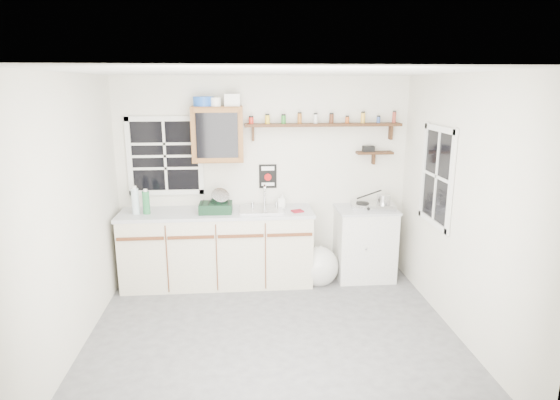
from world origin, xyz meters
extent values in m
cube|color=#4B4B4D|center=(0.00, 0.00, -0.01)|extent=(3.60, 3.20, 0.02)
cube|color=silver|center=(0.00, 0.00, 2.51)|extent=(3.60, 3.20, 0.02)
cube|color=beige|center=(-1.81, 0.00, 1.25)|extent=(0.02, 3.20, 2.50)
cube|color=beige|center=(1.81, 0.00, 1.25)|extent=(0.02, 3.20, 2.50)
cube|color=beige|center=(0.00, 1.61, 1.25)|extent=(3.60, 0.02, 2.50)
cube|color=beige|center=(0.00, -1.61, 1.25)|extent=(3.60, 0.02, 2.50)
cube|color=#BAB39A|center=(-0.58, 1.30, 0.44)|extent=(2.27, 0.60, 0.88)
cube|color=#A8ABB0|center=(-0.58, 1.30, 0.90)|extent=(2.31, 0.62, 0.04)
cube|color=#572D17|center=(-1.44, 0.99, 0.70)|extent=(0.53, 0.02, 0.03)
cube|color=#572D17|center=(-0.87, 0.99, 0.70)|extent=(0.53, 0.02, 0.03)
cube|color=#572D17|center=(-0.30, 0.99, 0.70)|extent=(0.53, 0.02, 0.03)
cube|color=#572D17|center=(0.27, 0.99, 0.70)|extent=(0.53, 0.02, 0.03)
cube|color=beige|center=(1.25, 1.33, 0.44)|extent=(0.70, 0.55, 0.88)
cube|color=#A8ABB0|center=(1.25, 1.33, 0.90)|extent=(0.73, 0.57, 0.03)
cube|color=#B1B1B6|center=(-0.05, 1.30, 0.93)|extent=(0.52, 0.44, 0.03)
cylinder|color=#B1B1B6|center=(0.00, 1.46, 1.06)|extent=(0.02, 0.02, 0.28)
cylinder|color=#B1B1B6|center=(0.00, 1.40, 1.19)|extent=(0.02, 0.14, 0.02)
cube|color=brown|center=(-0.55, 1.45, 1.82)|extent=(0.60, 0.30, 0.65)
cube|color=black|center=(-0.55, 1.29, 1.82)|extent=(0.48, 0.02, 0.52)
cylinder|color=#1948A6|center=(-0.70, 1.45, 2.21)|extent=(0.24, 0.24, 0.11)
cube|color=silver|center=(-0.37, 1.45, 2.22)|extent=(0.18, 0.15, 0.14)
cylinder|color=silver|center=(-0.56, 1.40, 2.20)|extent=(0.12, 0.12, 0.10)
cube|color=#321F0E|center=(0.73, 1.51, 1.92)|extent=(1.91, 0.18, 0.04)
cube|color=#321F0E|center=(-0.13, 1.55, 1.82)|extent=(0.03, 0.10, 0.18)
cube|color=#321F0E|center=(1.58, 1.55, 1.82)|extent=(0.03, 0.10, 0.18)
cylinder|color=red|center=(-0.15, 1.51, 1.98)|extent=(0.06, 0.06, 0.08)
cylinder|color=black|center=(-0.15, 1.51, 2.02)|extent=(0.05, 0.05, 0.02)
cylinder|color=gold|center=(0.04, 1.51, 1.99)|extent=(0.06, 0.06, 0.10)
cylinder|color=black|center=(0.04, 1.51, 2.05)|extent=(0.05, 0.05, 0.02)
cylinder|color=#267226|center=(0.24, 1.51, 1.99)|extent=(0.05, 0.05, 0.10)
cylinder|color=black|center=(0.24, 1.51, 2.04)|extent=(0.05, 0.05, 0.02)
cylinder|color=#99591E|center=(0.43, 1.51, 2.00)|extent=(0.05, 0.05, 0.12)
cylinder|color=black|center=(0.43, 1.51, 2.06)|extent=(0.05, 0.05, 0.02)
cylinder|color=silver|center=(0.63, 1.51, 1.99)|extent=(0.05, 0.05, 0.11)
cylinder|color=black|center=(0.63, 1.51, 2.05)|extent=(0.05, 0.05, 0.02)
cylinder|color=#4C2614|center=(0.82, 1.51, 1.99)|extent=(0.05, 0.05, 0.11)
cylinder|color=black|center=(0.82, 1.51, 2.05)|extent=(0.05, 0.05, 0.02)
cylinder|color=#B24C19|center=(1.02, 1.51, 1.98)|extent=(0.05, 0.05, 0.07)
cylinder|color=black|center=(1.02, 1.51, 2.02)|extent=(0.04, 0.04, 0.02)
cylinder|color=gold|center=(1.21, 1.51, 2.00)|extent=(0.05, 0.05, 0.12)
cylinder|color=black|center=(1.21, 1.51, 2.07)|extent=(0.05, 0.05, 0.02)
cylinder|color=#334C8C|center=(1.41, 1.51, 1.97)|extent=(0.05, 0.05, 0.07)
cylinder|color=black|center=(1.41, 1.51, 2.02)|extent=(0.04, 0.04, 0.02)
cylinder|color=maroon|center=(1.60, 1.51, 2.00)|extent=(0.05, 0.05, 0.13)
cylinder|color=black|center=(1.60, 1.51, 2.08)|extent=(0.04, 0.04, 0.02)
cube|color=#321F0E|center=(1.38, 1.52, 1.57)|extent=(0.45, 0.15, 0.03)
cube|color=#321F0E|center=(1.38, 1.56, 1.49)|extent=(0.03, 0.08, 0.14)
cube|color=black|center=(1.30, 1.52, 1.62)|extent=(0.14, 0.10, 0.07)
cube|color=black|center=(0.05, 1.59, 1.28)|extent=(0.22, 0.01, 0.30)
cube|color=white|center=(0.05, 1.58, 1.38)|extent=(0.16, 0.00, 0.05)
cylinder|color=#A50C0C|center=(0.05, 1.58, 1.27)|extent=(0.09, 0.01, 0.09)
cube|color=white|center=(0.05, 1.58, 1.18)|extent=(0.16, 0.00, 0.04)
cube|color=black|center=(-1.20, 1.59, 1.55)|extent=(0.85, 0.02, 0.90)
cube|color=silver|center=(-1.20, 1.59, 1.55)|extent=(0.93, 0.03, 0.98)
cube|color=black|center=(1.79, 0.55, 1.45)|extent=(0.02, 0.70, 1.00)
cube|color=silver|center=(1.79, 0.55, 1.45)|extent=(0.03, 0.78, 1.08)
cylinder|color=silver|center=(-1.52, 1.26, 1.07)|extent=(0.08, 0.08, 0.31)
cylinder|color=silver|center=(-1.52, 1.26, 1.24)|extent=(0.05, 0.05, 0.03)
cylinder|color=#256F3C|center=(-1.40, 1.25, 1.05)|extent=(0.08, 0.08, 0.27)
cylinder|color=silver|center=(-1.40, 1.25, 1.20)|extent=(0.05, 0.05, 0.03)
cube|color=black|center=(-0.59, 1.25, 0.98)|extent=(0.39, 0.30, 0.12)
cylinder|color=#B1B1B6|center=(-0.54, 1.25, 1.09)|extent=(0.28, 0.30, 0.23)
imported|color=silver|center=(0.21, 1.40, 1.01)|extent=(0.11, 0.11, 0.19)
cube|color=maroon|center=(0.38, 1.19, 0.93)|extent=(0.16, 0.15, 0.02)
cube|color=#B1B1B6|center=(1.33, 1.31, 0.94)|extent=(0.56, 0.35, 0.07)
cylinder|color=black|center=(1.20, 1.31, 0.98)|extent=(0.16, 0.16, 0.01)
cylinder|color=black|center=(1.46, 1.31, 0.98)|extent=(0.16, 0.16, 0.01)
cylinder|color=#B1B1B6|center=(1.46, 1.31, 1.03)|extent=(0.16, 0.16, 0.10)
cylinder|color=black|center=(1.30, 1.39, 1.07)|extent=(0.26, 0.22, 0.16)
ellipsoid|color=beige|center=(0.65, 1.18, 0.21)|extent=(0.45, 0.41, 0.47)
cone|color=beige|center=(0.67, 1.18, 0.43)|extent=(0.13, 0.13, 0.13)
camera|label=1|loc=(-0.28, -4.15, 2.39)|focal=30.00mm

